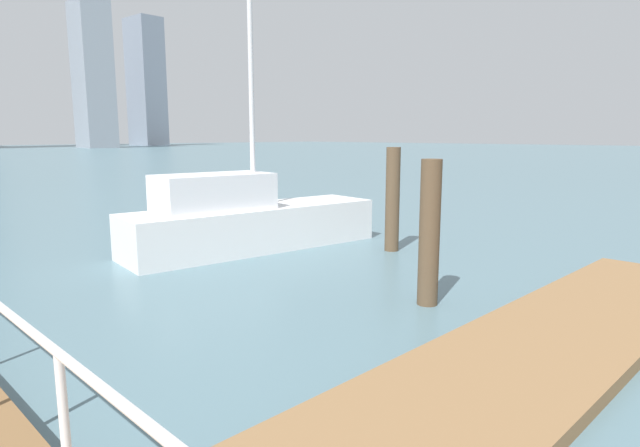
# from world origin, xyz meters

# --- Properties ---
(ground_plane) EXTENTS (300.00, 300.00, 0.00)m
(ground_plane) POSITION_xyz_m (0.00, 20.00, 0.00)
(ground_plane) COLOR slate
(floating_dock) EXTENTS (11.24, 2.00, 0.18)m
(floating_dock) POSITION_xyz_m (2.12, 11.50, 0.09)
(floating_dock) COLOR olive
(floating_dock) RESTS_ON ground_plane
(dock_piling_1) EXTENTS (0.33, 0.33, 2.45)m
(dock_piling_1) POSITION_xyz_m (5.83, 16.60, 1.23)
(dock_piling_1) COLOR brown
(dock_piling_1) RESTS_ON ground_plane
(dock_piling_3) EXTENTS (0.33, 0.33, 2.36)m
(dock_piling_3) POSITION_xyz_m (2.97, 13.67, 1.18)
(dock_piling_3) COLOR brown
(dock_piling_3) RESTS_ON ground_plane
(moored_boat_0) EXTENTS (6.43, 2.40, 7.39)m
(moored_boat_0) POSITION_xyz_m (3.44, 19.13, 0.74)
(moored_boat_0) COLOR white
(moored_boat_0) RESTS_ON ground_plane
(skyline_tower_5) EXTENTS (6.53, 8.88, 30.08)m
(skyline_tower_5) POSITION_xyz_m (43.30, 124.52, 15.04)
(skyline_tower_5) COLOR #8C939E
(skyline_tower_5) RESTS_ON ground_plane
(skyline_tower_6) EXTENTS (6.91, 9.78, 32.17)m
(skyline_tower_6) POSITION_xyz_m (63.89, 141.32, 16.09)
(skyline_tower_6) COLOR gray
(skyline_tower_6) RESTS_ON ground_plane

